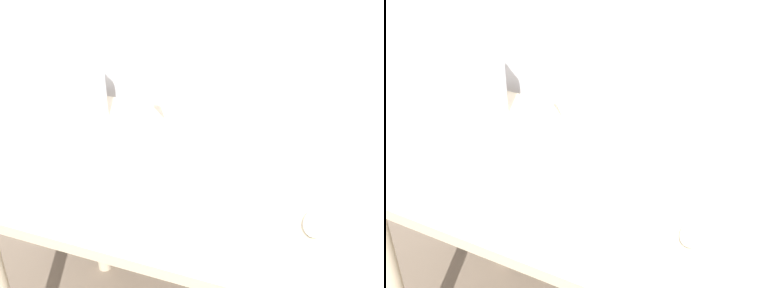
% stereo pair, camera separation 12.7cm
% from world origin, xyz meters
% --- Properties ---
extents(desk, '(1.09, 0.62, 0.72)m').
position_xyz_m(desk, '(0.00, 0.31, 0.62)').
color(desk, beige).
rests_on(desk, ground_plane).
extents(laptop, '(0.32, 0.24, 0.23)m').
position_xyz_m(laptop, '(-0.04, 0.44, 0.77)').
color(laptop, white).
rests_on(laptop, desk).
extents(keyboard, '(0.46, 0.20, 0.02)m').
position_xyz_m(keyboard, '(-0.03, 0.20, 0.73)').
color(keyboard, white).
rests_on(keyboard, desk).
extents(mouse, '(0.05, 0.09, 0.03)m').
position_xyz_m(mouse, '(0.28, 0.23, 0.74)').
color(mouse, silver).
rests_on(mouse, desk).
extents(vase, '(0.09, 0.09, 0.29)m').
position_xyz_m(vase, '(-0.41, 0.48, 0.86)').
color(vase, white).
rests_on(vase, desk).
extents(mp3_player, '(0.05, 0.07, 0.01)m').
position_xyz_m(mp3_player, '(-0.12, 0.33, 0.73)').
color(mp3_player, orange).
rests_on(mp3_player, desk).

